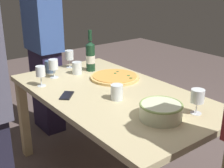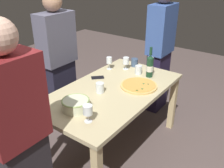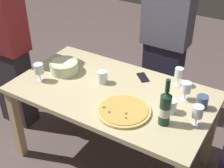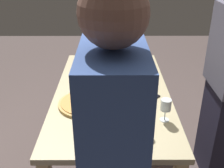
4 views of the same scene
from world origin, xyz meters
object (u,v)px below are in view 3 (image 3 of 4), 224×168
Objects in this scene: wine_glass_by_bottle at (186,88)px; wine_glass_far_left at (198,113)px; wine_bottle at (165,108)px; wine_glass_far_right at (179,73)px; person_guest_right at (7,47)px; dining_table at (112,100)px; pizza at (124,111)px; serving_bowl at (64,66)px; person_guest_left at (166,42)px; wine_glass_near_pizza at (39,69)px; cell_phone at (143,77)px; cup_spare at (171,106)px; cup_ceramic at (202,102)px; cup_amber at (102,77)px.

wine_glass_far_left is (0.17, -0.24, 0.00)m from wine_glass_by_bottle.
wine_bottle is 2.27× the size of wine_glass_far_left.
person_guest_right is at bearing -166.43° from wine_glass_far_right.
dining_table is 4.52× the size of wine_bottle.
wine_bottle is 0.34m from wine_glass_by_bottle.
pizza is 0.50m from wine_glass_by_bottle.
serving_bowl is at bearing -171.98° from wine_glass_by_bottle.
person_guest_right reaches higher than person_guest_left.
wine_glass_far_right is (1.01, 0.53, 0.00)m from wine_glass_near_pizza.
person_guest_left is at bearing 49.48° from cell_phone.
dining_table is 11.11× the size of cell_phone.
cup_spare is (-0.20, 0.04, -0.05)m from wine_glass_far_left.
wine_glass_far_left is at bearing 5.38° from wine_glass_near_pizza.
pizza is 2.74× the size of cell_phone.
cup_spare is 0.06× the size of person_guest_left.
pizza is at bearing -42.05° from dining_table.
person_guest_left is at bearing 129.23° from cup_ceramic.
wine_glass_near_pizza is 1.00× the size of wine_glass_far_right.
cup_amber is at bearing -8.99° from person_guest_left.
pizza is at bearing -148.35° from cup_spare.
cell_phone is (0.25, 0.24, -0.05)m from cup_amber.
wine_glass_by_bottle is 0.21m from wine_glass_far_right.
cell_phone is (0.63, 0.26, -0.05)m from serving_bowl.
cup_spare is at bearing -99.13° from wine_glass_by_bottle.
cup_ceramic is at bearing 6.04° from cup_amber.
dining_table is 10.49× the size of wine_glass_by_bottle.
wine_bottle reaches higher than dining_table.
cell_phone is at bearing 140.23° from cup_spare.
person_guest_left is (0.08, 0.88, 0.18)m from dining_table.
cell_phone is at bearing 43.19° from cup_amber.
dining_table is 10.29× the size of wine_glass_far_right.
serving_bowl is 1.01m from cup_spare.
cup_spare is 0.72× the size of cell_phone.
person_guest_right reaches higher than cup_ceramic.
pizza is at bearing 12.40° from person_guest_left.
wine_glass_far_right is 1.49× the size of cup_amber.
wine_glass_far_right is 1.59m from person_guest_right.
wine_glass_far_left is (0.49, 0.13, 0.09)m from pizza.
serving_bowl is 1.22m from wine_glass_far_left.
wine_glass_far_right is at bearing 125.03° from wine_glass_far_left.
wine_bottle is 0.21× the size of person_guest_left.
person_guest_left is 0.99× the size of person_guest_right.
serving_bowl reaches higher than cell_phone.
person_guest_right reaches higher than cell_phone.
cup_amber is at bearing -169.57° from wine_glass_by_bottle.
wine_glass_near_pizza is 1.08× the size of cell_phone.
person_guest_right is at bearing -179.73° from cup_spare.
cup_amber is 0.85m from person_guest_left.
serving_bowl is 0.98m from wine_glass_far_right.
person_guest_left is (0.58, 0.85, 0.04)m from serving_bowl.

